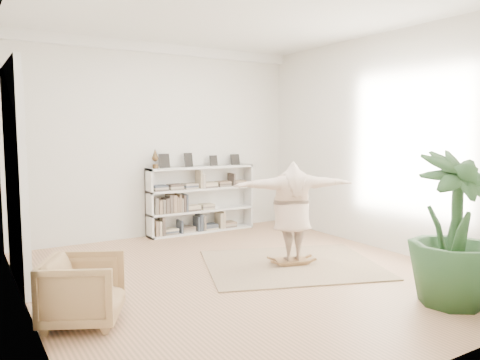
{
  "coord_description": "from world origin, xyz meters",
  "views": [
    {
      "loc": [
        -3.36,
        -5.37,
        1.99
      ],
      "look_at": [
        0.17,
        0.4,
        1.28
      ],
      "focal_mm": 35.0,
      "sensor_mm": 36.0,
      "label": 1
    }
  ],
  "objects_px": {
    "bookshelf": "(201,200)",
    "houseplant": "(454,229)",
    "person": "(292,209)",
    "armchair": "(83,290)",
    "rocker_board": "(291,261)"
  },
  "relations": [
    {
      "from": "bookshelf",
      "to": "houseplant",
      "type": "relative_size",
      "value": 1.25
    },
    {
      "from": "armchair",
      "to": "houseplant",
      "type": "height_order",
      "value": "houseplant"
    },
    {
      "from": "bookshelf",
      "to": "houseplant",
      "type": "distance_m",
      "value": 5.05
    },
    {
      "from": "rocker_board",
      "to": "houseplant",
      "type": "bearing_deg",
      "value": -54.33
    },
    {
      "from": "armchair",
      "to": "houseplant",
      "type": "distance_m",
      "value": 4.13
    },
    {
      "from": "bookshelf",
      "to": "person",
      "type": "distance_m",
      "value": 2.8
    },
    {
      "from": "armchair",
      "to": "rocker_board",
      "type": "bearing_deg",
      "value": -53.34
    },
    {
      "from": "armchair",
      "to": "houseplant",
      "type": "relative_size",
      "value": 0.44
    },
    {
      "from": "bookshelf",
      "to": "person",
      "type": "xyz_separation_m",
      "value": [
        0.1,
        -2.79,
        0.22
      ]
    },
    {
      "from": "armchair",
      "to": "houseplant",
      "type": "bearing_deg",
      "value": -87.13
    },
    {
      "from": "bookshelf",
      "to": "houseplant",
      "type": "xyz_separation_m",
      "value": [
        0.7,
        -4.99,
        0.25
      ]
    },
    {
      "from": "bookshelf",
      "to": "person",
      "type": "height_order",
      "value": "bookshelf"
    },
    {
      "from": "armchair",
      "to": "person",
      "type": "distance_m",
      "value": 3.23
    },
    {
      "from": "person",
      "to": "houseplant",
      "type": "xyz_separation_m",
      "value": [
        0.61,
        -2.21,
        0.03
      ]
    },
    {
      "from": "rocker_board",
      "to": "person",
      "type": "relative_size",
      "value": 0.3
    }
  ]
}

